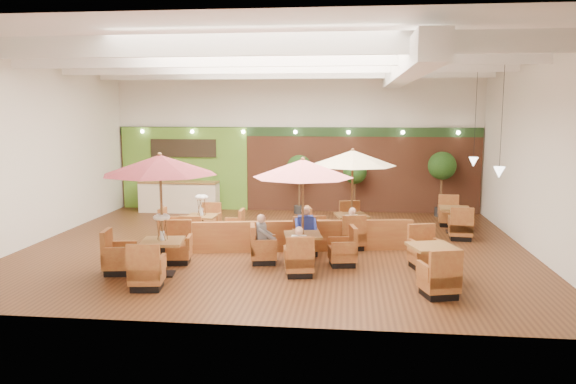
# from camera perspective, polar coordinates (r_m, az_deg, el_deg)

# --- Properties ---
(room) EXTENTS (14.04, 14.00, 5.52)m
(room) POSITION_cam_1_polar(r_m,az_deg,el_deg) (16.81, 0.10, 7.55)
(room) COLOR #381E0F
(room) RESTS_ON ground
(service_counter) EXTENTS (3.00, 0.75, 1.18)m
(service_counter) POSITION_cam_1_polar(r_m,az_deg,el_deg) (21.82, -10.99, -0.49)
(service_counter) COLOR beige
(service_counter) RESTS_ON ground
(booth_divider) EXTENTS (6.05, 1.24, 0.85)m
(booth_divider) POSITION_cam_1_polar(r_m,az_deg,el_deg) (15.45, 1.50, -4.49)
(booth_divider) COLOR brown
(booth_divider) RESTS_ON ground
(table_0) EXTENTS (2.79, 2.90, 2.89)m
(table_0) POSITION_cam_1_polar(r_m,az_deg,el_deg) (13.26, -13.11, 0.32)
(table_0) COLOR brown
(table_0) RESTS_ON ground
(table_1) EXTENTS (2.74, 2.74, 2.71)m
(table_1) POSITION_cam_1_polar(r_m,az_deg,el_deg) (13.85, 1.52, -0.01)
(table_1) COLOR brown
(table_1) RESTS_ON ground
(table_2) EXTENTS (2.68, 2.82, 2.76)m
(table_2) POSITION_cam_1_polar(r_m,az_deg,el_deg) (16.51, 6.31, 1.74)
(table_2) COLOR brown
(table_2) RESTS_ON ground
(table_3) EXTENTS (2.52, 2.52, 1.53)m
(table_3) POSITION_cam_1_polar(r_m,az_deg,el_deg) (16.97, -8.73, -3.43)
(table_3) COLOR brown
(table_3) RESTS_ON ground
(table_4) EXTENTS (1.18, 2.98, 1.06)m
(table_4) POSITION_cam_1_polar(r_m,az_deg,el_deg) (13.13, 14.39, -7.11)
(table_4) COLOR brown
(table_4) RESTS_ON ground
(table_5) EXTENTS (0.99, 2.76, 1.02)m
(table_5) POSITION_cam_1_polar(r_m,az_deg,el_deg) (18.59, 16.55, -2.78)
(table_5) COLOR brown
(table_5) RESTS_ON ground
(topiary_0) EXTENTS (0.95, 0.95, 2.21)m
(topiary_0) POSITION_cam_1_polar(r_m,az_deg,el_deg) (20.99, 1.15, 2.25)
(topiary_0) COLOR black
(topiary_0) RESTS_ON ground
(topiary_1) EXTENTS (0.87, 0.87, 2.03)m
(topiary_1) POSITION_cam_1_polar(r_m,az_deg,el_deg) (20.92, 6.81, 1.80)
(topiary_1) COLOR black
(topiary_1) RESTS_ON ground
(topiary_2) EXTENTS (1.02, 1.02, 2.37)m
(topiary_2) POSITION_cam_1_polar(r_m,az_deg,el_deg) (21.15, 15.37, 2.34)
(topiary_2) COLOR black
(topiary_2) RESTS_ON ground
(diner_0) EXTENTS (0.36, 0.29, 0.72)m
(diner_0) POSITION_cam_1_polar(r_m,az_deg,el_deg) (13.09, 1.13, -5.44)
(diner_0) COLOR white
(diner_0) RESTS_ON ground
(diner_1) EXTENTS (0.44, 0.38, 0.84)m
(diner_1) POSITION_cam_1_polar(r_m,az_deg,el_deg) (15.01, 1.82, -3.51)
(diner_1) COLOR #23359A
(diner_1) RESTS_ON ground
(diner_2) EXTENTS (0.38, 0.43, 0.80)m
(diner_2) POSITION_cam_1_polar(r_m,az_deg,el_deg) (14.16, -2.51, -4.27)
(diner_2) COLOR slate
(diner_2) RESTS_ON ground
(diner_3) EXTENTS (0.38, 0.33, 0.71)m
(diner_3) POSITION_cam_1_polar(r_m,az_deg,el_deg) (15.70, 6.49, -3.21)
(diner_3) COLOR #23359A
(diner_3) RESTS_ON ground
(diner_4) EXTENTS (0.40, 0.37, 0.73)m
(diner_4) POSITION_cam_1_polar(r_m,az_deg,el_deg) (15.70, 6.49, -3.19)
(diner_4) COLOR white
(diner_4) RESTS_ON ground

